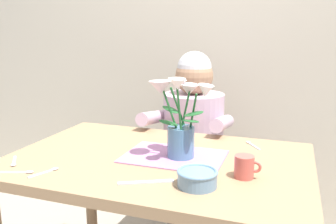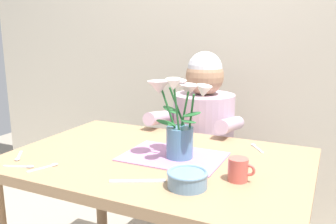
# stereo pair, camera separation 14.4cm
# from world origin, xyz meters

# --- Properties ---
(wood_panel_backdrop) EXTENTS (4.00, 0.10, 2.50)m
(wood_panel_backdrop) POSITION_xyz_m (0.00, 1.05, 1.25)
(wood_panel_backdrop) COLOR beige
(wood_panel_backdrop) RESTS_ON ground_plane
(dining_table) EXTENTS (1.20, 0.80, 0.74)m
(dining_table) POSITION_xyz_m (0.00, 0.00, 0.64)
(dining_table) COLOR #9E7A56
(dining_table) RESTS_ON ground_plane
(seated_person) EXTENTS (0.45, 0.47, 1.14)m
(seated_person) POSITION_xyz_m (-0.02, 0.62, 0.56)
(seated_person) COLOR #4C4C56
(seated_person) RESTS_ON ground_plane
(striped_placemat) EXTENTS (0.40, 0.28, 0.00)m
(striped_placemat) POSITION_xyz_m (0.06, 0.03, 0.74)
(striped_placemat) COLOR #B275A3
(striped_placemat) RESTS_ON dining_table
(flower_vase) EXTENTS (0.25, 0.23, 0.34)m
(flower_vase) POSITION_xyz_m (0.09, 0.02, 0.91)
(flower_vase) COLOR teal
(flower_vase) RESTS_ON dining_table
(ceramic_bowl) EXTENTS (0.14, 0.14, 0.06)m
(ceramic_bowl) POSITION_xyz_m (0.22, -0.21, 0.77)
(ceramic_bowl) COLOR #6689A8
(ceramic_bowl) RESTS_ON dining_table
(dinner_knife) EXTENTS (0.18, 0.10, 0.00)m
(dinner_knife) POSITION_xyz_m (0.05, -0.25, 0.74)
(dinner_knife) COLOR silver
(dinner_knife) RESTS_ON dining_table
(ceramic_mug) EXTENTS (0.09, 0.07, 0.08)m
(ceramic_mug) POSITION_xyz_m (0.36, -0.09, 0.78)
(ceramic_mug) COLOR #CC564C
(ceramic_mug) RESTS_ON dining_table
(spoon_0) EXTENTS (0.12, 0.05, 0.01)m
(spoon_0) POSITION_xyz_m (-0.40, -0.31, 0.74)
(spoon_0) COLOR silver
(spoon_0) RESTS_ON dining_table
(spoon_1) EXTENTS (0.09, 0.10, 0.01)m
(spoon_1) POSITION_xyz_m (-0.50, -0.25, 0.74)
(spoon_1) COLOR silver
(spoon_1) RESTS_ON dining_table
(spoon_2) EXTENTS (0.06, 0.12, 0.01)m
(spoon_2) POSITION_xyz_m (-0.32, -0.27, 0.74)
(spoon_2) COLOR silver
(spoon_2) RESTS_ON dining_table
(spoon_3) EXTENTS (0.08, 0.11, 0.01)m
(spoon_3) POSITION_xyz_m (0.34, 0.29, 0.74)
(spoon_3) COLOR silver
(spoon_3) RESTS_ON dining_table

